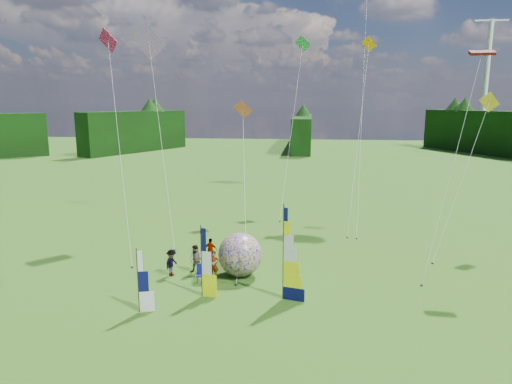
# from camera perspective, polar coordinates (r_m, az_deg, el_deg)

# --- Properties ---
(ground) EXTENTS (220.00, 220.00, 0.00)m
(ground) POSITION_cam_1_polar(r_m,az_deg,el_deg) (23.53, 1.29, -15.25)
(ground) COLOR #395E0F
(ground) RESTS_ON ground
(treeline_ring) EXTENTS (210.00, 210.00, 8.00)m
(treeline_ring) POSITION_cam_1_polar(r_m,az_deg,el_deg) (22.04, 1.34, -5.90)
(treeline_ring) COLOR #0E3A0B
(treeline_ring) RESTS_ON ground
(turbine_right) EXTENTS (8.00, 1.20, 30.00)m
(turbine_right) POSITION_cam_1_polar(r_m,az_deg,el_deg) (130.35, 26.78, 12.02)
(turbine_right) COLOR silver
(turbine_right) RESTS_ON ground
(feather_banner_main) EXTENTS (1.36, 0.42, 5.09)m
(feather_banner_main) POSITION_cam_1_polar(r_m,az_deg,el_deg) (24.45, 3.42, -7.77)
(feather_banner_main) COLOR #090C43
(feather_banner_main) RESTS_ON ground
(side_banner_left) EXTENTS (1.08, 0.25, 3.89)m
(side_banner_left) POSITION_cam_1_polar(r_m,az_deg,el_deg) (25.12, -6.83, -8.75)
(side_banner_left) COLOR #F6FF09
(side_banner_left) RESTS_ON ground
(side_banner_far) EXTENTS (0.96, 0.34, 3.27)m
(side_banner_far) POSITION_cam_1_polar(r_m,az_deg,el_deg) (23.98, -14.53, -10.83)
(side_banner_far) COLOR white
(side_banner_far) RESTS_ON ground
(bol_inflatable) EXTENTS (3.31, 3.31, 2.68)m
(bol_inflatable) POSITION_cam_1_polar(r_m,az_deg,el_deg) (28.05, -2.01, -7.83)
(bol_inflatable) COLOR #00029F
(bol_inflatable) RESTS_ON ground
(spectator_a) EXTENTS (0.65, 0.43, 1.76)m
(spectator_a) POSITION_cam_1_polar(r_m,az_deg,el_deg) (27.74, -5.30, -9.10)
(spectator_a) COLOR #66594C
(spectator_a) RESTS_ON ground
(spectator_b) EXTENTS (0.96, 0.63, 1.81)m
(spectator_b) POSITION_cam_1_polar(r_m,az_deg,el_deg) (28.76, -7.51, -8.35)
(spectator_b) COLOR #66594C
(spectator_b) RESTS_ON ground
(spectator_c) EXTENTS (0.67, 1.14, 1.66)m
(spectator_c) POSITION_cam_1_polar(r_m,az_deg,el_deg) (28.64, -10.51, -8.69)
(spectator_c) COLOR #66594C
(spectator_c) RESTS_ON ground
(spectator_d) EXTENTS (0.98, 0.50, 1.60)m
(spectator_d) POSITION_cam_1_polar(r_m,az_deg,el_deg) (30.70, -5.68, -7.24)
(spectator_d) COLOR #66594C
(spectator_d) RESTS_ON ground
(camp_chair) EXTENTS (0.73, 0.73, 1.10)m
(camp_chair) POSITION_cam_1_polar(r_m,az_deg,el_deg) (27.42, -6.85, -10.12)
(camp_chair) COLOR #0A0D57
(camp_chair) RESTS_ON ground
(kite_whale) EXTENTS (10.50, 17.59, 23.32)m
(kite_whale) POSITION_cam_1_polar(r_m,az_deg,el_deg) (41.55, 13.24, 12.53)
(kite_whale) COLOR black
(kite_whale) RESTS_ON ground
(kite_rainbow_delta) EXTENTS (11.97, 13.65, 17.60)m
(kite_rainbow_delta) POSITION_cam_1_polar(r_m,az_deg,el_deg) (35.51, -11.85, 8.25)
(kite_rainbow_delta) COLOR red
(kite_rainbow_delta) RESTS_ON ground
(kite_parafoil) EXTENTS (8.36, 9.18, 14.92)m
(kite_parafoil) POSITION_cam_1_polar(r_m,az_deg,el_deg) (29.66, 23.50, 4.43)
(kite_parafoil) COLOR #AA1413
(kite_parafoil) RESTS_ON ground
(small_kite_red) EXTENTS (4.46, 11.88, 11.22)m
(small_kite_red) POSITION_cam_1_polar(r_m,az_deg,el_deg) (37.66, -1.49, 3.76)
(small_kite_red) COLOR #CC5430
(small_kite_red) RESTS_ON ground
(small_kite_orange) EXTENTS (5.28, 11.13, 16.70)m
(small_kite_orange) POSITION_cam_1_polar(r_m,az_deg,el_deg) (39.46, 12.77, 7.83)
(small_kite_orange) COLOR orange
(small_kite_orange) RESTS_ON ground
(small_kite_yellow) EXTENTS (8.12, 9.38, 11.73)m
(small_kite_yellow) POSITION_cam_1_polar(r_m,az_deg,el_deg) (34.76, 24.48, 2.56)
(small_kite_yellow) COLOR gold
(small_kite_yellow) RESTS_ON ground
(small_kite_pink) EXTENTS (8.53, 9.91, 16.17)m
(small_kite_pink) POSITION_cam_1_polar(r_m,az_deg,el_deg) (32.14, -16.76, 6.46)
(small_kite_pink) COLOR #CC1F5D
(small_kite_pink) RESTS_ON ground
(small_kite_green) EXTENTS (5.84, 12.93, 17.72)m
(small_kite_green) POSITION_cam_1_polar(r_m,az_deg,el_deg) (44.23, 4.54, 9.07)
(small_kite_green) COLOR green
(small_kite_green) RESTS_ON ground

